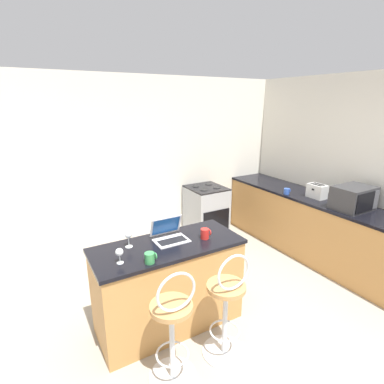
# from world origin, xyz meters

# --- Properties ---
(ground_plane) EXTENTS (20.00, 20.00, 0.00)m
(ground_plane) POSITION_xyz_m (0.00, 0.00, 0.00)
(ground_plane) COLOR gray
(wall_back) EXTENTS (12.00, 0.06, 2.60)m
(wall_back) POSITION_xyz_m (0.00, 2.79, 1.30)
(wall_back) COLOR silver
(wall_back) RESTS_ON ground_plane
(breakfast_bar) EXTENTS (1.46, 0.63, 0.91)m
(breakfast_bar) POSITION_xyz_m (-0.39, 0.93, 0.46)
(breakfast_bar) COLOR #B27C42
(breakfast_bar) RESTS_ON ground_plane
(counter_right) EXTENTS (0.67, 3.29, 0.91)m
(counter_right) POSITION_xyz_m (2.10, 1.13, 0.46)
(counter_right) COLOR #B27C42
(counter_right) RESTS_ON ground_plane
(bar_stool_near) EXTENTS (0.40, 0.40, 1.05)m
(bar_stool_near) POSITION_xyz_m (-0.65, 0.31, 0.50)
(bar_stool_near) COLOR silver
(bar_stool_near) RESTS_ON ground_plane
(bar_stool_far) EXTENTS (0.40, 0.40, 1.05)m
(bar_stool_far) POSITION_xyz_m (-0.13, 0.31, 0.50)
(bar_stool_far) COLOR silver
(bar_stool_far) RESTS_ON ground_plane
(laptop) EXTENTS (0.33, 0.28, 0.22)m
(laptop) POSITION_xyz_m (-0.33, 1.03, 0.96)
(laptop) COLOR silver
(laptop) RESTS_ON breakfast_bar
(microwave) EXTENTS (0.50, 0.37, 0.30)m
(microwave) POSITION_xyz_m (2.07, 0.65, 1.06)
(microwave) COLOR #2D2D30
(microwave) RESTS_ON counter_right
(toaster) EXTENTS (0.18, 0.25, 0.20)m
(toaster) POSITION_xyz_m (2.08, 1.19, 1.01)
(toaster) COLOR silver
(toaster) RESTS_ON counter_right
(stove_range) EXTENTS (0.56, 0.61, 0.92)m
(stove_range) POSITION_xyz_m (1.01, 2.43, 0.45)
(stove_range) COLOR #9EA3A8
(stove_range) RESTS_ON ground_plane
(mug_blue) EXTENTS (0.10, 0.08, 0.09)m
(mug_blue) POSITION_xyz_m (1.85, 1.53, 0.95)
(mug_blue) COLOR #2D51AD
(mug_blue) RESTS_ON counter_right
(wine_glass_short) EXTENTS (0.07, 0.07, 0.14)m
(wine_glass_short) POSITION_xyz_m (-0.89, 0.82, 1.01)
(wine_glass_short) COLOR silver
(wine_glass_short) RESTS_ON breakfast_bar
(wine_glass_tall) EXTENTS (0.07, 0.07, 0.16)m
(wine_glass_tall) POSITION_xyz_m (-0.73, 1.07, 1.03)
(wine_glass_tall) COLOR silver
(wine_glass_tall) RESTS_ON breakfast_bar
(mug_red) EXTENTS (0.10, 0.08, 0.10)m
(mug_red) POSITION_xyz_m (-0.01, 0.86, 0.96)
(mug_red) COLOR red
(mug_red) RESTS_ON breakfast_bar
(mug_green) EXTENTS (0.10, 0.09, 0.09)m
(mug_green) POSITION_xyz_m (-0.67, 0.70, 0.96)
(mug_green) COLOR #338447
(mug_green) RESTS_ON breakfast_bar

